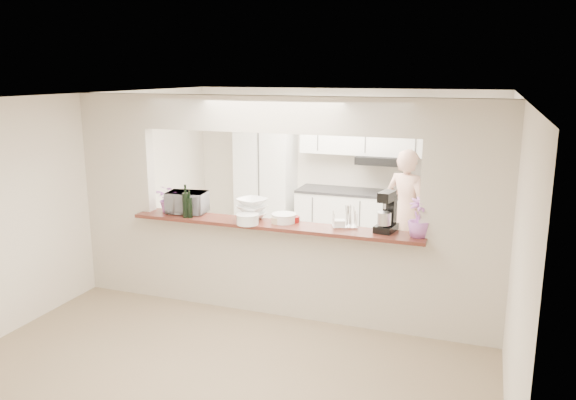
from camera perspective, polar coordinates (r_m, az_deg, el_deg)
The scene contains 19 objects.
floor at distance 6.71m, azimuth -1.31°, elevation -11.28°, with size 6.00×6.00×0.00m, color tan.
tile_overlay at distance 8.07m, azimuth 2.68°, elevation -7.00°, with size 5.00×2.90×0.01m, color #BCB7A9.
partition at distance 6.26m, azimuth -1.38°, elevation 1.21°, with size 5.00×0.15×2.50m.
bar_counter at distance 6.50m, azimuth -1.35°, elevation -6.65°, with size 3.40×0.38×1.09m.
kitchen_cabinets at distance 8.95m, azimuth 3.83°, elevation 1.41°, with size 3.15×0.62×2.25m.
refrigerator at distance 8.58m, azimuth 18.18°, elevation -0.56°, with size 0.75×0.70×1.70m, color #B9B9BE.
flower_left at distance 6.92m, azimuth -11.98°, elevation 0.15°, with size 0.30×0.26×0.33m, color #C467B7.
wine_bottle_a at distance 6.62m, azimuth -10.34°, elevation -0.46°, with size 0.08×0.08×0.39m.
wine_bottle_b at distance 6.61m, azimuth -9.96°, elevation -0.73°, with size 0.06×0.06×0.32m.
toaster_oven at distance 6.85m, azimuth -10.22°, elevation -0.23°, with size 0.46×0.31×0.26m, color #9E9DA2.
serving_bowls at distance 6.47m, azimuth -3.68°, elevation -0.91°, with size 0.32×0.32×0.24m, color white.
plate_stack_a at distance 6.26m, azimuth -4.13°, elevation -1.96°, with size 0.25×0.25×0.12m.
plate_stack_b at distance 6.33m, azimuth -0.42°, elevation -1.84°, with size 0.28×0.28×0.10m.
red_bowl at distance 6.34m, azimuth 0.59°, elevation -1.96°, with size 0.14×0.14×0.06m, color maroon.
tan_bowl at distance 6.29m, azimuth -1.03°, elevation -2.06°, with size 0.15×0.15×0.07m, color #C5B78B.
utensil_caddy at distance 6.13m, azimuth 5.80°, elevation -1.84°, with size 0.31×0.24×0.25m.
stand_mixer at distance 6.04m, azimuth 10.02°, elevation -1.34°, with size 0.24×0.32×0.44m.
flower_right at distance 5.89m, azimuth 13.18°, elevation -1.75°, with size 0.23×0.23×0.41m, color #AF61B5.
person at distance 7.96m, azimuth 11.90°, elevation -1.12°, with size 0.63×0.41×1.72m, color tan.
Camera 1 is at (2.22, -5.71, 2.74)m, focal length 35.00 mm.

